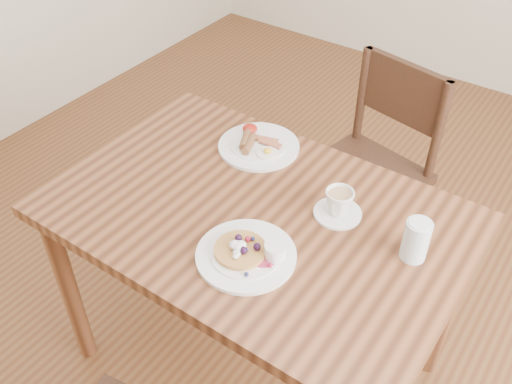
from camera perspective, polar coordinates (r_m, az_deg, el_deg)
ground at (r=2.24m, az=0.00°, el=-16.24°), size 5.00×5.00×0.00m
dining_table at (r=1.73m, az=0.00°, el=-4.27°), size 1.20×0.80×0.75m
chair_far at (r=2.31m, az=11.52°, el=2.84°), size 0.50×0.50×0.88m
pancake_plate at (r=1.52m, az=-0.79°, el=-6.15°), size 0.27×0.27×0.06m
breakfast_plate at (r=1.90m, az=0.16°, el=4.76°), size 0.27×0.27×0.04m
teacup_saucer at (r=1.64m, az=8.27°, el=-1.23°), size 0.14×0.14×0.09m
water_glass at (r=1.55m, az=15.70°, el=-4.66°), size 0.07×0.07×0.12m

